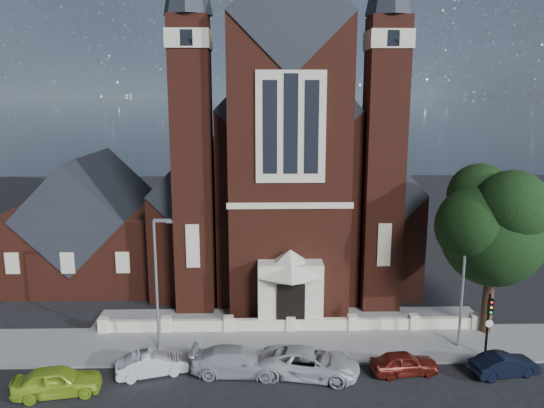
{
  "coord_description": "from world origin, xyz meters",
  "views": [
    {
      "loc": [
        -1.96,
        -25.39,
        14.9
      ],
      "look_at": [
        -1.08,
        12.0,
        7.29
      ],
      "focal_mm": 35.0,
      "sensor_mm": 36.0,
      "label": 1
    }
  ],
  "objects": [
    {
      "name": "parish_hall",
      "position": [
        -16.0,
        18.0,
        4.01
      ],
      "size": [
        12.0,
        12.2,
        10.24
      ],
      "color": "#4F2015",
      "rests_on": "ground"
    },
    {
      "name": "car_silver_a",
      "position": [
        -7.87,
        1.21,
        0.64
      ],
      "size": [
        4.09,
        2.45,
        1.27
      ],
      "primitive_type": "imported",
      "rotation": [
        0.0,
        0.0,
        1.88
      ],
      "color": "silver",
      "rests_on": "ground"
    },
    {
      "name": "car_silver_b",
      "position": [
        -3.21,
        1.23,
        0.74
      ],
      "size": [
        5.25,
        2.48,
        1.48
      ],
      "primitive_type": "imported",
      "rotation": [
        0.0,
        0.0,
        1.49
      ],
      "color": "#A9ACB1",
      "rests_on": "ground"
    },
    {
      "name": "traffic_signal",
      "position": [
        11.0,
        2.43,
        2.58
      ],
      "size": [
        0.28,
        0.42,
        4.0
      ],
      "color": "black",
      "rests_on": "ground"
    },
    {
      "name": "forecourt_paving",
      "position": [
        0.0,
        8.5,
        0.0
      ],
      "size": [
        26.0,
        3.0,
        0.14
      ],
      "primitive_type": "cube",
      "color": "slate",
      "rests_on": "ground"
    },
    {
      "name": "car_dark_red",
      "position": [
        5.89,
        1.01,
        0.63
      ],
      "size": [
        3.85,
        1.94,
        1.26
      ],
      "primitive_type": "imported",
      "rotation": [
        0.0,
        0.0,
        1.7
      ],
      "color": "#5E1710",
      "rests_on": "ground"
    },
    {
      "name": "car_navy",
      "position": [
        11.28,
        0.73,
        0.61
      ],
      "size": [
        3.92,
        2.04,
        1.23
      ],
      "primitive_type": "imported",
      "rotation": [
        0.0,
        0.0,
        1.78
      ],
      "color": "black",
      "rests_on": "ground"
    },
    {
      "name": "street_lamp_right",
      "position": [
        10.09,
        4.0,
        4.6
      ],
      "size": [
        1.16,
        0.22,
        8.09
      ],
      "color": "gray",
      "rests_on": "ground"
    },
    {
      "name": "ground",
      "position": [
        0.0,
        15.0,
        0.0
      ],
      "size": [
        120.0,
        120.0,
        0.0
      ],
      "primitive_type": "plane",
      "color": "black",
      "rests_on": "ground"
    },
    {
      "name": "street_tree",
      "position": [
        12.6,
        5.71,
        6.96
      ],
      "size": [
        6.4,
        6.6,
        10.7
      ],
      "color": "black",
      "rests_on": "ground"
    },
    {
      "name": "car_white_suv",
      "position": [
        0.7,
        0.94,
        0.75
      ],
      "size": [
        5.81,
        3.52,
        1.51
      ],
      "primitive_type": "imported",
      "rotation": [
        0.0,
        0.0,
        1.37
      ],
      "color": "silver",
      "rests_on": "ground"
    },
    {
      "name": "forecourt_wall",
      "position": [
        0.0,
        6.5,
        0.0
      ],
      "size": [
        24.0,
        0.4,
        0.9
      ],
      "primitive_type": "cube",
      "color": "beige",
      "rests_on": "ground"
    },
    {
      "name": "car_lime_van",
      "position": [
        -12.28,
        -0.61,
        0.74
      ],
      "size": [
        4.59,
        2.52,
        1.48
      ],
      "primitive_type": "imported",
      "rotation": [
        0.0,
        0.0,
        1.76
      ],
      "color": "#96BB25",
      "rests_on": "ground"
    },
    {
      "name": "church",
      "position": [
        -0.0,
        22.94,
        8.19
      ],
      "size": [
        20.01,
        34.9,
        29.2
      ],
      "color": "#4F2015",
      "rests_on": "ground"
    },
    {
      "name": "pavement_strip",
      "position": [
        0.0,
        4.5,
        0.0
      ],
      "size": [
        60.0,
        5.0,
        0.12
      ],
      "primitive_type": "cube",
      "color": "slate",
      "rests_on": "ground"
    },
    {
      "name": "street_lamp_left",
      "position": [
        -7.91,
        4.0,
        4.6
      ],
      "size": [
        1.16,
        0.22,
        8.09
      ],
      "color": "gray",
      "rests_on": "ground"
    }
  ]
}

